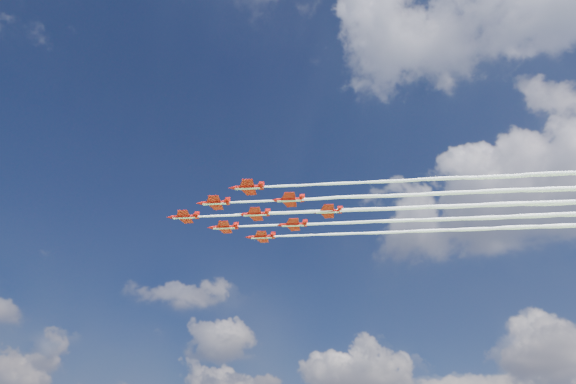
# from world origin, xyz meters

# --- Properties ---
(jet_lead) EXTENTS (111.53, 72.84, 2.35)m
(jet_lead) POSITION_xyz_m (35.72, 23.31, 84.82)
(jet_lead) COLOR red
(jet_row2_port) EXTENTS (111.53, 72.84, 2.35)m
(jet_row2_port) POSITION_xyz_m (48.41, 22.63, 84.82)
(jet_row2_port) COLOR red
(jet_row2_starb) EXTENTS (111.53, 72.84, 2.35)m
(jet_row2_starb) POSITION_xyz_m (40.39, 35.14, 84.82)
(jet_row2_starb) COLOR red
(jet_row3_port) EXTENTS (111.53, 72.84, 2.35)m
(jet_row3_port) POSITION_xyz_m (61.11, 21.96, 84.82)
(jet_row3_port) COLOR red
(jet_row3_centre) EXTENTS (111.53, 72.84, 2.35)m
(jet_row3_centre) POSITION_xyz_m (53.09, 34.46, 84.82)
(jet_row3_centre) COLOR red
(jet_row3_starb) EXTENTS (111.53, 72.84, 2.35)m
(jet_row3_starb) POSITION_xyz_m (45.07, 46.96, 84.82)
(jet_row3_starb) COLOR red
(jet_row4_port) EXTENTS (111.53, 72.84, 2.35)m
(jet_row4_port) POSITION_xyz_m (65.78, 33.78, 84.82)
(jet_row4_port) COLOR red
(jet_row4_starb) EXTENTS (111.53, 72.84, 2.35)m
(jet_row4_starb) POSITION_xyz_m (57.76, 46.28, 84.82)
(jet_row4_starb) COLOR red
(jet_tail) EXTENTS (111.53, 72.84, 2.35)m
(jet_tail) POSITION_xyz_m (70.45, 45.60, 84.82)
(jet_tail) COLOR red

